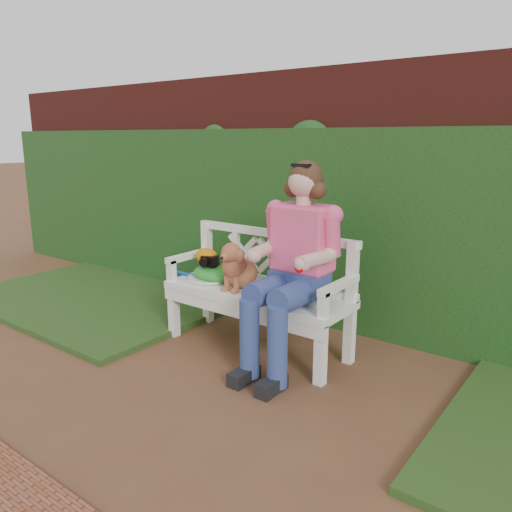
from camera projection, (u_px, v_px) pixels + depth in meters
The scene contains 11 objects.
ground at pixel (224, 410), 3.05m from camera, with size 60.00×60.00×0.00m, color brown.
brick_wall at pixel (367, 200), 4.26m from camera, with size 10.00×0.30×2.20m, color maroon.
ivy_hedge at pixel (354, 233), 4.15m from camera, with size 10.00×0.18×1.70m, color #276222.
grass_left at pixel (105, 296), 5.15m from camera, with size 2.60×2.00×0.05m, color black.
garden_bench at pixel (256, 319), 3.89m from camera, with size 1.58×0.60×0.48m, color white, non-canonical shape.
seated_woman at pixel (298, 265), 3.53m from camera, with size 0.63×0.84×1.48m, color #E43A61, non-canonical shape.
dog at pixel (239, 265), 3.83m from camera, with size 0.26×0.35×0.38m, color #9C532D, non-canonical shape.
tennis_racket at pixel (204, 278), 4.10m from camera, with size 0.66×0.28×0.03m, color silver, non-canonical shape.
green_bag at pixel (215, 273), 4.08m from camera, with size 0.39×0.30×0.13m, color #24742B, non-canonical shape.
camera_item at pixel (210, 261), 4.03m from camera, with size 0.12×0.09×0.08m, color black.
baseball_glove at pixel (206, 256), 4.10m from camera, with size 0.20×0.15×0.13m, color #C67007.
Camera 1 is at (1.81, -2.07, 1.63)m, focal length 35.00 mm.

